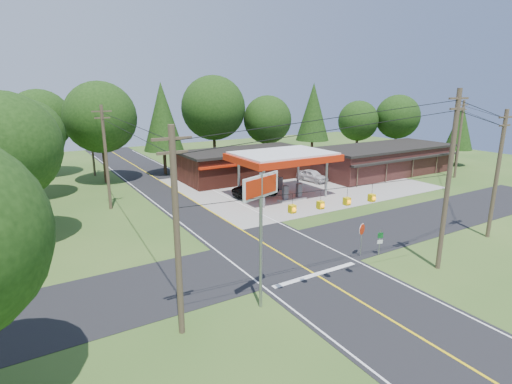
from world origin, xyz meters
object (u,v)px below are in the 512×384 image
suv_car (256,190)px  big_stop_sign (261,208)px  sedan_car (312,176)px  octagonal_stop_sign (362,232)px  gas_canopy (283,158)px

suv_car → big_stop_sign: size_ratio=0.71×
sedan_car → octagonal_stop_sign: size_ratio=1.78×
big_stop_sign → octagonal_stop_sign: size_ratio=3.01×
big_stop_sign → octagonal_stop_sign: bearing=11.9°
octagonal_stop_sign → gas_canopy: bearing=74.3°
gas_canopy → big_stop_sign: 22.85m
sedan_car → octagonal_stop_sign: 23.31m
gas_canopy → big_stop_sign: big_stop_sign is taller
sedan_car → big_stop_sign: bearing=-143.0°
big_stop_sign → gas_canopy: bearing=52.1°
suv_car → big_stop_sign: big_stop_sign is taller
big_stop_sign → sedan_car: bearing=45.8°
gas_canopy → sedan_car: size_ratio=2.42×
sedan_car → octagonal_stop_sign: (-11.91, -20.01, 1.09)m
sedan_car → big_stop_sign: big_stop_sign is taller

